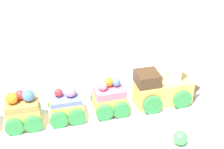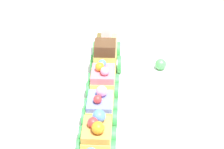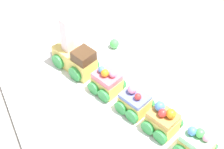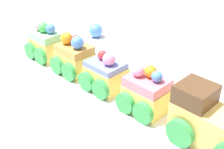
{
  "view_description": "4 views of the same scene",
  "coord_description": "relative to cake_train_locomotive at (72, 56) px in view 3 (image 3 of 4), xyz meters",
  "views": [
    {
      "loc": [
        0.1,
        -0.47,
        0.37
      ],
      "look_at": [
        0.04,
        0.03,
        0.07
      ],
      "focal_mm": 50.0,
      "sensor_mm": 36.0,
      "label": 1
    },
    {
      "loc": [
        -0.49,
        -0.26,
        0.45
      ],
      "look_at": [
        0.02,
        -0.03,
        0.08
      ],
      "focal_mm": 60.0,
      "sensor_mm": 36.0,
      "label": 2
    },
    {
      "loc": [
        -0.48,
        0.23,
        0.64
      ],
      "look_at": [
        0.04,
        -0.01,
        0.05
      ],
      "focal_mm": 60.0,
      "sensor_mm": 36.0,
      "label": 3
    },
    {
      "loc": [
        0.35,
        -0.19,
        0.28
      ],
      "look_at": [
        -0.01,
        -0.03,
        0.05
      ],
      "focal_mm": 50.0,
      "sensor_mm": 36.0,
      "label": 4
    }
  ],
  "objects": [
    {
      "name": "cake_train_locomotive",
      "position": [
        0.0,
        0.0,
        0.0
      ],
      "size": [
        0.14,
        0.1,
        0.13
      ],
      "rotation": [
        0.0,
        0.0,
        0.37
      ],
      "color": "#EACC66",
      "rests_on": "display_board"
    },
    {
      "name": "ground_plane",
      "position": [
        -0.14,
        -0.04,
        -0.05
      ],
      "size": [
        10.0,
        10.0,
        0.0
      ],
      "primitive_type": "plane",
      "color": "gray"
    },
    {
      "name": "gumball_green",
      "position": [
        0.02,
        -0.12,
        -0.02
      ],
      "size": [
        0.02,
        0.02,
        0.02
      ],
      "primitive_type": "sphere",
      "color": "#4CBC56",
      "rests_on": "display_board"
    },
    {
      "name": "cake_car_strawberry",
      "position": [
        -0.1,
        -0.04,
        -0.01
      ],
      "size": [
        0.08,
        0.08,
        0.07
      ],
      "rotation": [
        0.0,
        0.0,
        0.37
      ],
      "color": "#EACC66",
      "rests_on": "display_board"
    },
    {
      "name": "cake_car_blueberry",
      "position": [
        -0.18,
        -0.07,
        -0.01
      ],
      "size": [
        0.08,
        0.08,
        0.06
      ],
      "rotation": [
        0.0,
        0.0,
        0.37
      ],
      "color": "#EACC66",
      "rests_on": "display_board"
    },
    {
      "name": "display_board",
      "position": [
        -0.14,
        -0.04,
        -0.04
      ],
      "size": [
        0.66,
        0.43,
        0.01
      ],
      "primitive_type": "cube",
      "color": "white",
      "rests_on": "ground_plane"
    },
    {
      "name": "cake_car_mint",
      "position": [
        -0.32,
        -0.13,
        -0.01
      ],
      "size": [
        0.08,
        0.08,
        0.07
      ],
      "rotation": [
        0.0,
        0.0,
        0.37
      ],
      "color": "#EACC66",
      "rests_on": "display_board"
    },
    {
      "name": "cake_car_caramel",
      "position": [
        -0.25,
        -0.1,
        -0.01
      ],
      "size": [
        0.08,
        0.08,
        0.07
      ],
      "rotation": [
        0.0,
        0.0,
        0.37
      ],
      "color": "#EACC66",
      "rests_on": "display_board"
    }
  ]
}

